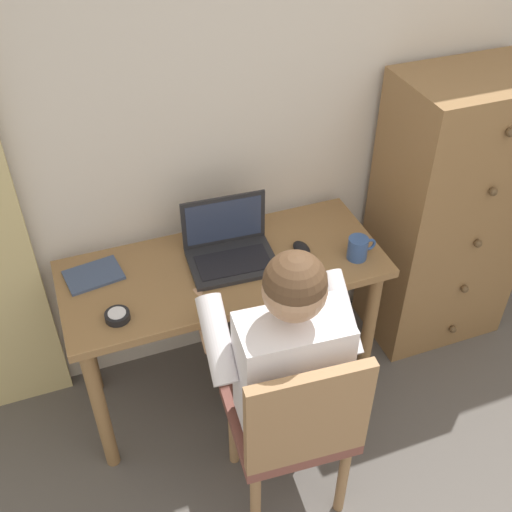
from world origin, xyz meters
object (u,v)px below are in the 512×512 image
(person_seated, at_px, (280,351))
(computer_mouse, at_px, (302,249))
(coffee_mug, at_px, (358,248))
(laptop, at_px, (230,248))
(chair, at_px, (295,424))
(notebook_pad, at_px, (94,275))
(desk_clock, at_px, (117,316))
(dresser, at_px, (448,215))
(desk, at_px, (224,288))

(person_seated, relative_size, computer_mouse, 12.04)
(person_seated, distance_m, coffee_mug, 0.55)
(laptop, bearing_deg, person_seated, -87.09)
(chair, height_order, notebook_pad, chair)
(desk_clock, height_order, notebook_pad, desk_clock)
(dresser, xyz_separation_m, laptop, (-1.06, -0.03, 0.13))
(dresser, bearing_deg, desk_clock, -172.19)
(person_seated, xyz_separation_m, coffee_mug, (0.45, 0.30, 0.11))
(person_seated, relative_size, desk_clock, 13.37)
(desk, relative_size, computer_mouse, 12.75)
(chair, height_order, person_seated, person_seated)
(dresser, distance_m, notebook_pad, 1.59)
(laptop, bearing_deg, notebook_pad, 171.82)
(laptop, distance_m, desk_clock, 0.52)
(desk, relative_size, coffee_mug, 10.62)
(dresser, relative_size, laptop, 3.78)
(desk_clock, bearing_deg, desk, 18.09)
(computer_mouse, relative_size, desk_clock, 1.11)
(person_seated, relative_size, coffee_mug, 10.03)
(laptop, bearing_deg, coffee_mug, -20.21)
(notebook_pad, bearing_deg, dresser, -10.06)
(computer_mouse, relative_size, notebook_pad, 0.48)
(notebook_pad, bearing_deg, person_seated, -53.22)
(desk, relative_size, person_seated, 1.06)
(notebook_pad, bearing_deg, coffee_mug, -22.33)
(computer_mouse, bearing_deg, desk_clock, -175.40)
(notebook_pad, bearing_deg, desk_clock, -88.61)
(person_seated, xyz_separation_m, computer_mouse, (0.26, 0.41, 0.08))
(notebook_pad, relative_size, coffee_mug, 1.75)
(desk, distance_m, dresser, 1.10)
(coffee_mug, bearing_deg, computer_mouse, 150.58)
(chair, bearing_deg, desk, 94.89)
(desk_clock, bearing_deg, notebook_pad, 99.67)
(dresser, distance_m, laptop, 1.07)
(computer_mouse, bearing_deg, dresser, 2.63)
(laptop, relative_size, coffee_mug, 2.95)
(computer_mouse, distance_m, coffee_mug, 0.23)
(desk, distance_m, coffee_mug, 0.56)
(chair, relative_size, person_seated, 0.74)
(person_seated, xyz_separation_m, laptop, (-0.02, 0.48, 0.11))
(dresser, relative_size, coffee_mug, 11.13)
(desk, distance_m, notebook_pad, 0.52)
(chair, xyz_separation_m, desk_clock, (-0.50, 0.47, 0.26))
(laptop, xyz_separation_m, desk_clock, (-0.48, -0.18, -0.04))
(notebook_pad, bearing_deg, laptop, -16.47)
(coffee_mug, bearing_deg, laptop, 159.79)
(desk, distance_m, chair, 0.63)
(coffee_mug, bearing_deg, dresser, 19.25)
(laptop, relative_size, notebook_pad, 1.69)
(dresser, relative_size, notebook_pad, 6.36)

